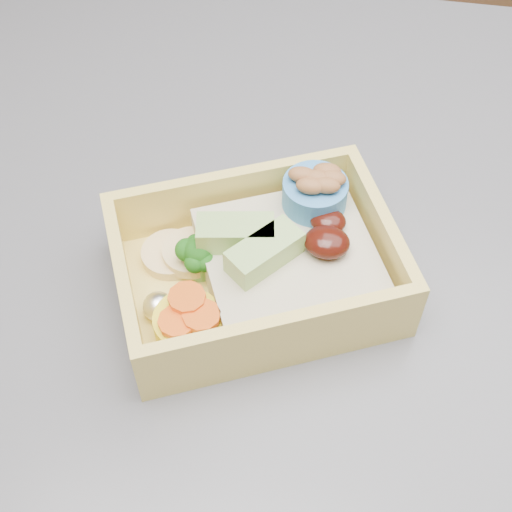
# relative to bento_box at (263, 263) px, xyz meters

# --- Properties ---
(bento_box) EXTENTS (0.23, 0.20, 0.07)m
(bento_box) POSITION_rel_bento_box_xyz_m (0.00, 0.00, 0.00)
(bento_box) COLOR #EACD60
(bento_box) RESTS_ON island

